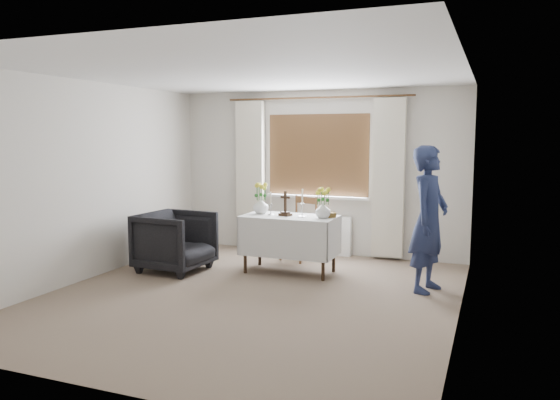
# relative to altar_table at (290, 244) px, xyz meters

# --- Properties ---
(ground) EXTENTS (5.00, 5.00, 0.00)m
(ground) POSITION_rel_altar_table_xyz_m (-0.03, -1.17, -0.38)
(ground) COLOR #7F6B58
(ground) RESTS_ON ground
(altar_table) EXTENTS (1.24, 0.64, 0.76)m
(altar_table) POSITION_rel_altar_table_xyz_m (0.00, 0.00, 0.00)
(altar_table) COLOR silver
(altar_table) RESTS_ON ground
(wooden_chair) EXTENTS (0.55, 0.55, 0.93)m
(wooden_chair) POSITION_rel_altar_table_xyz_m (-0.14, 0.74, 0.08)
(wooden_chair) COLOR brown
(wooden_chair) RESTS_ON ground
(armchair) EXTENTS (0.93, 0.91, 0.80)m
(armchair) POSITION_rel_altar_table_xyz_m (-1.46, -0.48, 0.02)
(armchair) COLOR black
(armchair) RESTS_ON ground
(person) EXTENTS (0.55, 0.70, 1.71)m
(person) POSITION_rel_altar_table_xyz_m (1.81, -0.21, 0.47)
(person) COLOR navy
(person) RESTS_ON ground
(radiator) EXTENTS (1.10, 0.10, 0.60)m
(radiator) POSITION_rel_altar_table_xyz_m (-0.03, 1.25, -0.08)
(radiator) COLOR white
(radiator) RESTS_ON ground
(wooden_cross) EXTENTS (0.18, 0.15, 0.33)m
(wooden_cross) POSITION_rel_altar_table_xyz_m (-0.06, -0.01, 0.55)
(wooden_cross) COLOR black
(wooden_cross) RESTS_ON altar_table
(candlestick_left) EXTENTS (0.11, 0.11, 0.31)m
(candlestick_left) POSITION_rel_altar_table_xyz_m (-0.26, -0.04, 0.54)
(candlestick_left) COLOR white
(candlestick_left) RESTS_ON altar_table
(candlestick_right) EXTENTS (0.11, 0.11, 0.37)m
(candlestick_right) POSITION_rel_altar_table_xyz_m (0.18, -0.02, 0.56)
(candlestick_right) COLOR white
(candlestick_right) RESTS_ON altar_table
(flower_vase_left) EXTENTS (0.24, 0.24, 0.22)m
(flower_vase_left) POSITION_rel_altar_table_xyz_m (-0.44, 0.06, 0.49)
(flower_vase_left) COLOR silver
(flower_vase_left) RESTS_ON altar_table
(flower_vase_right) EXTENTS (0.24, 0.24, 0.21)m
(flower_vase_right) POSITION_rel_altar_table_xyz_m (0.47, -0.03, 0.48)
(flower_vase_right) COLOR silver
(flower_vase_right) RESTS_ON altar_table
(wicker_basket) EXTENTS (0.22, 0.22, 0.07)m
(wicker_basket) POSITION_rel_altar_table_xyz_m (0.52, 0.09, 0.41)
(wicker_basket) COLOR brown
(wicker_basket) RESTS_ON altar_table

